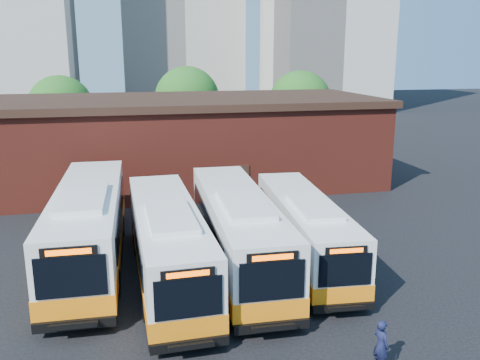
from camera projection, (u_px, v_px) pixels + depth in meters
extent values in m
plane|color=black|center=(244.00, 302.00, 19.97)|extent=(220.00, 220.00, 0.00)
cube|color=white|center=(89.00, 223.00, 23.34)|extent=(3.10, 13.15, 3.11)
cube|color=orange|center=(90.00, 242.00, 23.56)|extent=(3.16, 13.21, 0.76)
cube|color=black|center=(91.00, 253.00, 23.69)|extent=(3.15, 13.20, 0.27)
cube|color=black|center=(71.00, 277.00, 17.01)|extent=(2.36, 0.12, 1.47)
cube|color=black|center=(69.00, 252.00, 16.78)|extent=(1.85, 0.11, 0.35)
cube|color=#FF5905|center=(68.00, 252.00, 16.74)|extent=(1.47, 0.06, 0.20)
cube|color=black|center=(75.00, 325.00, 17.37)|extent=(2.78, 0.22, 0.35)
cube|color=black|center=(74.00, 326.00, 17.10)|extent=(1.59, 0.45, 0.07)
cube|color=black|center=(73.00, 327.00, 16.90)|extent=(1.58, 0.08, 0.20)
cube|color=black|center=(57.00, 216.00, 23.41)|extent=(0.31, 10.21, 1.15)
cube|color=black|center=(120.00, 212.00, 23.95)|extent=(0.31, 10.21, 1.15)
cube|color=white|center=(83.00, 198.00, 21.38)|extent=(2.00, 4.63, 0.24)
cylinder|color=black|center=(50.00, 289.00, 19.91)|extent=(0.38, 1.10, 1.09)
cylinder|color=black|center=(116.00, 283.00, 20.38)|extent=(0.38, 1.10, 1.09)
cylinder|color=black|center=(72.00, 229.00, 26.76)|extent=(0.38, 1.10, 1.09)
cylinder|color=black|center=(121.00, 226.00, 27.23)|extent=(0.38, 1.10, 1.09)
cube|color=white|center=(167.00, 240.00, 21.66)|extent=(2.88, 12.09, 2.86)
cube|color=orange|center=(168.00, 258.00, 21.86)|extent=(2.93, 12.14, 0.70)
cube|color=black|center=(168.00, 269.00, 21.98)|extent=(2.92, 12.13, 0.25)
cube|color=black|center=(189.00, 298.00, 15.91)|extent=(2.17, 0.12, 1.35)
cube|color=black|center=(188.00, 274.00, 15.70)|extent=(1.70, 0.11, 0.32)
cube|color=#FF5905|center=(188.00, 274.00, 15.67)|extent=(1.35, 0.06, 0.18)
cube|color=black|center=(190.00, 345.00, 16.24)|extent=(2.56, 0.21, 0.32)
cube|color=black|center=(191.00, 346.00, 16.00)|extent=(1.46, 0.42, 0.06)
cube|color=black|center=(192.00, 347.00, 15.81)|extent=(1.45, 0.08, 0.18)
cube|color=black|center=(136.00, 233.00, 21.66)|extent=(0.30, 9.37, 1.05)
cube|color=black|center=(196.00, 228.00, 22.28)|extent=(0.30, 9.37, 1.05)
cube|color=white|center=(170.00, 217.00, 19.88)|extent=(1.85, 4.25, 0.22)
cylinder|color=black|center=(147.00, 308.00, 18.49)|extent=(0.35, 1.01, 1.00)
cylinder|color=black|center=(210.00, 301.00, 19.04)|extent=(0.35, 1.01, 1.00)
cylinder|color=black|center=(137.00, 244.00, 24.71)|extent=(0.35, 1.01, 1.00)
cylinder|color=black|center=(184.00, 240.00, 25.26)|extent=(0.35, 1.01, 1.00)
cube|color=white|center=(237.00, 228.00, 22.98)|extent=(3.02, 12.53, 2.96)
cube|color=orange|center=(238.00, 246.00, 23.19)|extent=(3.08, 12.58, 0.73)
cube|color=black|center=(238.00, 256.00, 23.31)|extent=(3.07, 12.57, 0.26)
cube|color=black|center=(272.00, 281.00, 16.95)|extent=(2.25, 0.13, 1.40)
cube|color=black|center=(273.00, 257.00, 16.73)|extent=(1.77, 0.12, 0.33)
cube|color=#FF5905|center=(273.00, 257.00, 16.70)|extent=(1.40, 0.06, 0.19)
cube|color=black|center=(272.00, 327.00, 17.29)|extent=(2.65, 0.23, 0.33)
cube|color=black|center=(274.00, 328.00, 17.04)|extent=(1.52, 0.44, 0.06)
cube|color=black|center=(275.00, 328.00, 16.84)|extent=(1.51, 0.09, 0.19)
cube|color=black|center=(207.00, 221.00, 23.06)|extent=(0.35, 9.71, 1.09)
cube|color=black|center=(264.00, 217.00, 23.56)|extent=(0.35, 9.71, 1.09)
cube|color=white|center=(244.00, 204.00, 21.12)|extent=(1.93, 4.41, 0.23)
cylinder|color=black|center=(224.00, 292.00, 19.72)|extent=(0.36, 1.05, 1.04)
cylinder|color=black|center=(284.00, 287.00, 20.16)|extent=(0.36, 1.05, 1.04)
cylinder|color=black|center=(203.00, 233.00, 26.24)|extent=(0.36, 1.05, 1.04)
cylinder|color=black|center=(248.00, 230.00, 26.69)|extent=(0.36, 1.05, 1.04)
cube|color=white|center=(304.00, 227.00, 23.78)|extent=(3.17, 11.19, 2.62)
cube|color=orange|center=(304.00, 242.00, 23.96)|extent=(3.22, 11.24, 0.64)
cube|color=black|center=(303.00, 251.00, 24.07)|extent=(3.21, 11.23, 0.23)
cube|color=black|center=(345.00, 270.00, 18.39)|extent=(1.99, 0.21, 1.24)
cube|color=black|center=(346.00, 250.00, 18.20)|extent=(1.56, 0.17, 0.29)
cube|color=#FF5905|center=(347.00, 251.00, 18.16)|extent=(1.24, 0.11, 0.17)
cube|color=black|center=(344.00, 308.00, 18.69)|extent=(2.35, 0.31, 0.29)
cube|color=black|center=(346.00, 308.00, 18.47)|extent=(1.36, 0.45, 0.06)
cube|color=black|center=(348.00, 309.00, 18.29)|extent=(1.33, 0.14, 0.17)
cube|color=black|center=(278.00, 220.00, 23.90)|extent=(0.70, 8.59, 0.97)
cube|color=black|center=(327.00, 218.00, 24.24)|extent=(0.70, 8.59, 0.97)
cube|color=white|center=(314.00, 207.00, 22.11)|extent=(1.88, 3.97, 0.20)
cylinder|color=black|center=(299.00, 280.00, 20.91)|extent=(0.36, 0.94, 0.92)
cylinder|color=black|center=(348.00, 277.00, 21.21)|extent=(0.36, 0.94, 0.92)
cylinder|color=black|center=(269.00, 231.00, 26.74)|extent=(0.36, 0.94, 0.92)
cylinder|color=black|center=(308.00, 229.00, 27.04)|extent=(0.36, 0.94, 0.92)
imported|color=#121635|center=(381.00, 345.00, 15.57)|extent=(0.53, 0.68, 1.64)
cube|color=maroon|center=(184.00, 143.00, 38.18)|extent=(28.00, 12.00, 6.00)
cube|color=black|center=(183.00, 101.00, 37.42)|extent=(28.60, 12.60, 0.50)
cube|color=black|center=(240.00, 183.00, 33.55)|extent=(1.20, 0.08, 2.40)
cylinder|color=#382314|center=(64.00, 143.00, 47.81)|extent=(0.36, 0.36, 2.70)
sphere|color=#1B5818|center=(61.00, 108.00, 47.01)|extent=(6.00, 6.00, 6.00)
cylinder|color=#382314|center=(188.00, 134.00, 52.23)|extent=(0.36, 0.36, 2.95)
sphere|color=#1B5818|center=(187.00, 99.00, 51.36)|extent=(6.56, 6.56, 6.56)
cylinder|color=#382314|center=(299.00, 136.00, 51.75)|extent=(0.36, 0.36, 2.81)
sphere|color=#1B5818|center=(300.00, 102.00, 50.93)|extent=(6.24, 6.24, 6.24)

